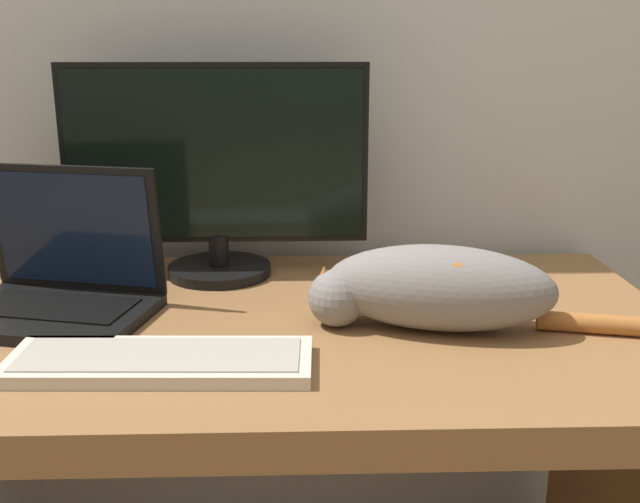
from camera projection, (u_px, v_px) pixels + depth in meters
desk at (253, 399)px, 1.31m from camera, size 1.45×0.75×0.71m
monitor at (216, 171)px, 1.45m from camera, size 0.59×0.21×0.42m
laptop at (58, 287)px, 1.28m from camera, size 0.37×0.30×0.25m
external_keyboard at (160, 361)px, 1.08m from camera, size 0.44×0.16×0.02m
cat at (434, 287)px, 1.21m from camera, size 0.56×0.23×0.14m
small_toy at (415, 261)px, 1.51m from camera, size 0.05×0.05×0.05m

